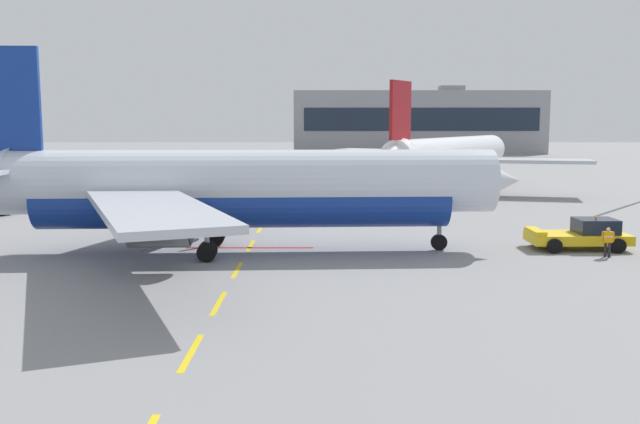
% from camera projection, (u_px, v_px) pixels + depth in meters
% --- Properties ---
extents(ground, '(400.00, 400.00, 0.00)m').
position_uv_depth(ground, '(517.00, 211.00, 61.52)').
color(ground, gray).
extents(apron_paint_markings, '(8.00, 96.62, 0.01)m').
position_uv_depth(apron_paint_markings, '(267.00, 214.00, 59.64)').
color(apron_paint_markings, yellow).
rests_on(apron_paint_markings, ground).
extents(airliner_foreground, '(34.78, 34.59, 12.20)m').
position_uv_depth(airliner_foreground, '(233.00, 187.00, 41.71)').
color(airliner_foreground, silver).
rests_on(airliner_foreground, ground).
extents(pushback_tug, '(6.01, 3.22, 2.08)m').
position_uv_depth(pushback_tug, '(580.00, 235.00, 43.19)').
color(pushback_tug, yellow).
rests_on(pushback_tug, ground).
extents(airliner_mid_left, '(29.60, 31.58, 11.88)m').
position_uv_depth(airliner_mid_left, '(447.00, 156.00, 80.97)').
color(airliner_mid_left, white).
rests_on(airliner_mid_left, ground).
extents(ground_crew_worker, '(0.69, 0.33, 1.76)m').
position_uv_depth(ground_crew_worker, '(607.00, 240.00, 40.54)').
color(ground_crew_worker, '#232328').
rests_on(ground_crew_worker, ground).
extents(terminal_satellite, '(60.48, 23.80, 16.68)m').
position_uv_depth(terminal_satellite, '(414.00, 122.00, 175.80)').
color(terminal_satellite, gray).
rests_on(terminal_satellite, ground).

